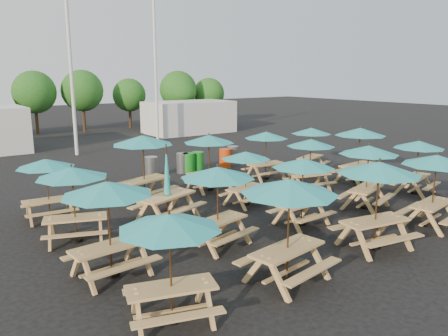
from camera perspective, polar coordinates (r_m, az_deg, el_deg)
ground at (r=16.57m, az=3.04°, el=-4.61°), size 120.00×120.00×0.00m
picnic_unit_0 at (r=8.34m, az=-7.12°, el=-7.81°), size 2.49×2.49×2.23m
picnic_unit_1 at (r=10.47m, az=-14.99°, el=-3.28°), size 2.32×2.32×2.38m
picnic_unit_2 at (r=13.02m, az=-19.22°, el=-1.09°), size 2.57×2.57×2.24m
picnic_unit_3 at (r=15.40m, az=-22.24°, el=0.15°), size 2.04×2.04×2.09m
picnic_unit_4 at (r=9.95m, az=8.53°, el=-3.19°), size 2.54×2.54×2.49m
picnic_unit_5 at (r=11.99m, az=-0.84°, el=-1.20°), size 2.47×2.47×2.31m
picnic_unit_6 at (r=14.52m, az=-7.42°, el=-2.77°), size 2.47×2.31×2.57m
picnic_unit_7 at (r=16.65m, az=-10.56°, el=3.12°), size 2.86×2.86×2.57m
picnic_unit_8 at (r=12.51m, az=19.57°, el=-0.63°), size 2.57×2.57×2.49m
picnic_unit_9 at (r=13.96m, az=10.30°, el=0.12°), size 2.06×2.06×2.21m
picnic_unit_10 at (r=15.97m, az=2.87°, el=1.26°), size 2.16×2.16×2.03m
picnic_unit_11 at (r=18.02m, az=-1.98°, el=3.40°), size 2.18×2.18×2.35m
picnic_unit_12 at (r=15.07m, az=25.99°, el=0.45°), size 2.40×2.40×2.35m
picnic_unit_13 at (r=16.31m, az=18.37°, el=1.79°), size 2.61×2.61×2.33m
picnic_unit_14 at (r=18.25m, az=11.27°, el=2.86°), size 2.39×2.39×2.20m
picnic_unit_15 at (r=20.10m, az=5.52°, el=3.95°), size 2.06×2.06×2.23m
picnic_unit_17 at (r=19.12m, az=24.08°, el=2.45°), size 2.38×2.38×2.20m
picnic_unit_18 at (r=20.25m, az=17.35°, el=4.15°), size 2.41×2.41×2.49m
picnic_unit_19 at (r=22.18m, az=11.33°, el=4.46°), size 2.50×2.50×2.20m
waste_bin_0 at (r=20.87m, az=-9.46°, el=0.13°), size 0.61×0.61×0.98m
waste_bin_1 at (r=21.59m, az=-4.64°, el=0.65°), size 0.61×0.61×0.98m
waste_bin_2 at (r=21.62m, az=-5.42°, el=0.66°), size 0.61×0.61×0.98m
waste_bin_3 at (r=21.94m, az=-3.45°, el=0.86°), size 0.61×0.61×0.98m
waste_bin_4 at (r=22.79m, az=0.15°, el=1.30°), size 0.61×0.61×0.98m
waste_bin_5 at (r=23.63m, az=1.16°, el=1.68°), size 0.61×0.61×0.98m
mast_0 at (r=27.56m, az=-19.50°, el=14.01°), size 0.20×0.20×12.00m
mast_1 at (r=31.86m, az=-8.97°, el=14.18°), size 0.20×0.20×12.00m
event_tent_1 at (r=36.81m, az=-4.58°, el=6.66°), size 7.00×4.00×2.60m
tree_3 at (r=37.99m, az=-23.54°, el=9.06°), size 3.36×3.36×5.09m
tree_4 at (r=38.51m, az=-18.03°, el=9.57°), size 3.41×3.41×5.17m
tree_5 at (r=40.45m, az=-12.27°, el=9.29°), size 2.94×2.94×4.45m
tree_6 at (r=40.65m, az=-6.01°, el=10.15°), size 3.38×3.38×5.13m
tree_7 at (r=42.48m, az=-1.99°, el=9.70°), size 2.95×2.95×4.48m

